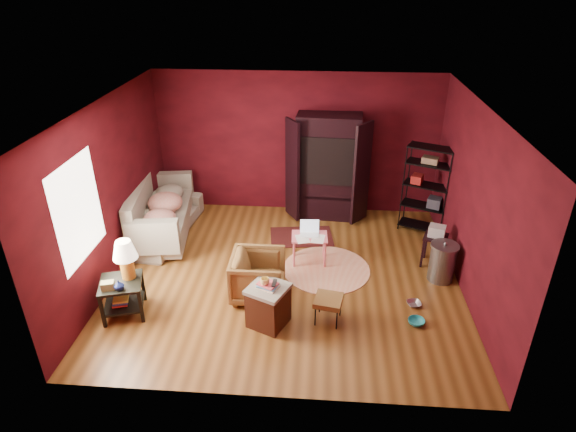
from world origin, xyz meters
name	(u,v)px	position (x,y,z in m)	size (l,w,h in m)	color
room	(284,199)	(-0.04, -0.01, 1.40)	(5.54, 5.04, 2.84)	brown
sofa	(162,215)	(-2.41, 1.20, 0.41)	(2.10, 0.61, 0.82)	gray
armchair	(258,274)	(-0.39, -0.57, 0.40)	(0.77, 0.72, 0.80)	black
pet_bowl_steel	(414,300)	(1.95, -0.63, 0.11)	(0.21, 0.05, 0.21)	#AFB1B6
pet_bowl_turquoise	(417,317)	(1.92, -1.05, 0.12)	(0.24, 0.07, 0.24)	teal
vase	(119,285)	(-2.22, -1.29, 0.62)	(0.14, 0.15, 0.14)	#0D1744
mug	(265,280)	(-0.21, -1.22, 0.75)	(0.12, 0.10, 0.12)	#EDD074
side_table	(123,271)	(-2.24, -1.05, 0.69)	(0.71, 0.71, 1.14)	black
sofa_cushions	(160,213)	(-2.45, 1.16, 0.46)	(1.20, 2.34, 0.94)	gray
hamper	(268,305)	(-0.17, -1.19, 0.32)	(0.67, 0.67, 0.71)	#492011
footstool	(328,301)	(0.67, -1.07, 0.34)	(0.44, 0.44, 0.39)	black
rug_round	(326,269)	(0.64, 0.23, 0.01)	(1.47, 1.47, 0.01)	white
rug_oriental	(301,237)	(0.17, 1.27, 0.02)	(1.23, 0.90, 0.01)	#531616
laptop_desk	(309,239)	(0.34, 0.45, 0.45)	(0.61, 0.50, 0.73)	#FF7484
tv_armoire	(328,165)	(0.62, 2.24, 1.08)	(1.63, 0.92, 2.08)	black
wire_shelving	(427,186)	(2.45, 1.73, 0.92)	(0.89, 0.66, 1.68)	black
small_stand	(436,236)	(2.43, 0.53, 0.55)	(0.47, 0.47, 0.74)	black
trash_can	(442,262)	(2.47, 0.09, 0.33)	(0.46, 0.46, 0.69)	slate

